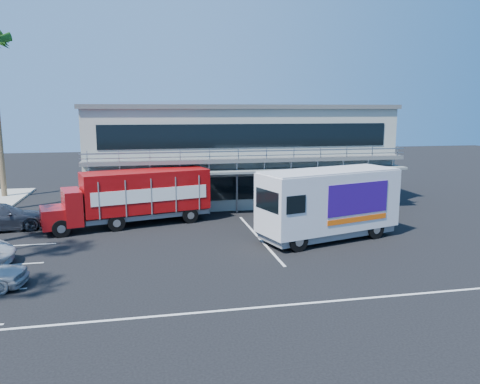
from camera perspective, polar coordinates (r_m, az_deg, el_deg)
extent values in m
plane|color=black|center=(22.71, -0.85, -7.83)|extent=(120.00, 120.00, 0.00)
cube|color=#A0A496|center=(37.08, -0.62, 4.67)|extent=(22.00, 10.00, 7.00)
cube|color=#515454|center=(36.91, -0.63, 10.32)|extent=(22.40, 10.40, 0.30)
cube|color=#515454|center=(31.61, 1.31, 3.92)|extent=(22.00, 1.20, 0.25)
cube|color=gray|center=(31.03, 1.54, 4.73)|extent=(22.00, 0.08, 0.90)
cube|color=slate|center=(31.41, 1.43, 2.59)|extent=(22.00, 1.80, 0.15)
cube|color=black|center=(32.45, 1.07, 0.52)|extent=(20.00, 0.06, 1.60)
cube|color=black|center=(32.05, 1.09, 6.88)|extent=(20.00, 0.06, 1.60)
cube|color=maroon|center=(28.53, -21.79, -2.89)|extent=(1.81, 2.38, 1.13)
cube|color=maroon|center=(28.51, -19.79, -1.70)|extent=(1.50, 2.52, 1.98)
cube|color=black|center=(28.41, -19.85, -0.59)|extent=(0.55, 1.95, 0.66)
cube|color=#9F090C|center=(29.16, -11.38, 0.17)|extent=(7.88, 4.17, 2.45)
cube|color=slate|center=(29.44, -11.29, -2.63)|extent=(7.80, 3.82, 0.28)
cube|color=white|center=(28.04, -10.76, -0.39)|extent=(6.72, 1.76, 0.80)
cube|color=white|center=(30.31, -11.95, 0.34)|extent=(6.72, 1.76, 0.80)
cylinder|color=black|center=(27.64, -20.97, -4.20)|extent=(1.02, 0.52, 0.98)
cylinder|color=black|center=(29.66, -21.35, -3.28)|extent=(1.02, 0.52, 0.98)
cylinder|color=black|center=(28.04, -14.83, -3.66)|extent=(1.02, 0.52, 0.98)
cylinder|color=black|center=(30.02, -15.62, -2.80)|extent=(1.02, 0.52, 0.98)
cylinder|color=black|center=(29.20, -6.10, -2.84)|extent=(1.02, 0.52, 0.98)
cylinder|color=black|center=(31.12, -7.41, -2.06)|extent=(1.02, 0.52, 0.98)
cube|color=silver|center=(25.62, 10.76, -0.96)|extent=(8.19, 4.72, 3.10)
cube|color=slate|center=(25.99, 10.63, -4.68)|extent=(7.82, 4.38, 0.39)
cube|color=black|center=(23.38, 3.35, -1.02)|extent=(0.67, 2.11, 1.05)
cube|color=silver|center=(25.37, 10.87, 2.56)|extent=(8.03, 4.63, 0.09)
cube|color=#2F0C73|center=(25.14, 14.26, -0.79)|extent=(3.84, 1.14, 1.66)
cube|color=#2F0C73|center=(27.16, 10.48, 0.15)|extent=(3.84, 1.14, 1.66)
cube|color=#F2590C|center=(25.36, 14.16, -3.25)|extent=(3.84, 1.13, 0.28)
cylinder|color=black|center=(23.46, 7.08, -5.97)|extent=(1.10, 0.57, 1.06)
cylinder|color=black|center=(25.35, 4.04, -4.70)|extent=(1.10, 0.57, 1.06)
cylinder|color=black|center=(26.62, 16.16, -4.36)|extent=(1.10, 0.57, 1.06)
cylinder|color=black|center=(28.30, 12.87, -3.37)|extent=(1.10, 0.57, 1.06)
imported|color=#292D36|center=(30.66, -27.15, -2.74)|extent=(5.60, 2.91, 1.55)
imported|color=gray|center=(31.15, -27.15, -2.59)|extent=(4.75, 2.90, 1.51)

